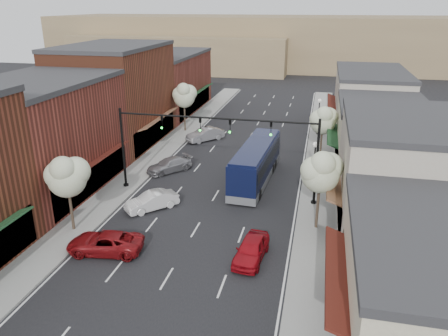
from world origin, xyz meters
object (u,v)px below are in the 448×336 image
Objects in this scene: parked_car_b at (152,201)px; tree_left_near at (67,175)px; signal_mast_right at (286,147)px; tree_right_near at (321,171)px; tree_left_far at (184,95)px; parked_car_e at (205,134)px; lamp_post_near at (314,159)px; lamp_post_far at (319,111)px; red_hatchback at (251,249)px; signal_mast_left at (149,138)px; coach_bus at (256,162)px; parked_car_a at (105,243)px; tree_right_far at (323,119)px; parked_car_c at (169,165)px.

tree_left_near is at bearing -88.20° from parked_car_b.
signal_mast_right is 4.89m from tree_right_near.
tree_left_far reaches higher than parked_car_e.
lamp_post_far is (0.00, 17.50, 0.00)m from lamp_post_near.
signal_mast_right reaches higher than lamp_post_far.
signal_mast_right is 1.98× the size of red_hatchback.
lamp_post_far is at bearing 60.22° from tree_left_near.
tree_right_near is 1.34× the size of lamp_post_near.
lamp_post_far is (13.42, 20.00, -1.62)m from signal_mast_left.
signal_mast_right is at bearing 63.57° from parked_car_b.
lamp_post_far reaches higher than coach_bus.
signal_mast_right is 16.05m from tree_left_near.
parked_car_a is 1.06× the size of parked_car_e.
parked_car_a is (-9.25, -1.23, -0.03)m from red_hatchback.
coach_bus is (8.37, 3.85, -2.83)m from signal_mast_left.
signal_mast_right is at bearing -102.85° from tree_right_far.
parked_car_b is 0.91× the size of parked_car_e.
lamp_post_far is 26.53m from parked_car_b.
red_hatchback is 0.91× the size of parked_car_e.
tree_left_near is (-2.63, -8.05, -0.40)m from signal_mast_left.
signal_mast_right is at bearing -12.75° from parked_car_e.
lamp_post_far is 0.99× the size of parked_car_c.
coach_bus reaches higher than parked_car_a.
parked_car_e is at bearing 125.28° from signal_mast_right.
signal_mast_right reaches higher than tree_right_far.
parked_car_c is at bearing -78.85° from tree_left_far.
signal_mast_left is 1.51× the size of tree_right_far.
red_hatchback is at bearing -64.65° from tree_left_far.
tree_left_near is 1.37× the size of red_hatchback.
tree_left_far is 22.33m from lamp_post_near.
tree_right_far reaches higher than parked_car_c.
parked_car_e is (-13.20, 2.85, -3.24)m from tree_right_far.
tree_right_near reaches higher than parked_car_c.
signal_mast_left is 9.64m from coach_bus.
tree_left_far reaches higher than parked_car_b.
signal_mast_left is at bearing -81.65° from tree_left_far.
tree_left_far is (-16.60, 22.00, 0.15)m from tree_right_near.
parked_car_a reaches higher than parked_car_c.
tree_right_far reaches higher than parked_car_a.
lamp_post_far is (-0.55, 24.06, -1.45)m from tree_right_near.
tree_right_far is at bearing 94.73° from parked_car_b.
tree_left_far reaches higher than coach_bus.
lamp_post_near is 0.92× the size of parked_car_a.
parked_car_b is at bearing -117.01° from lamp_post_far.
lamp_post_far is 16.96m from coach_bus.
parked_car_e is (-13.20, 18.85, -3.70)m from tree_right_near.
lamp_post_near is at bearing 31.46° from parked_car_c.
tree_left_far reaches higher than parked_car_a.
signal_mast_right is at bearing 18.09° from parked_car_c.
red_hatchback is at bearing 90.13° from parked_car_a.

